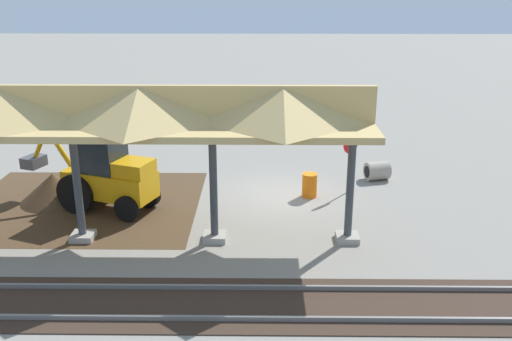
{
  "coord_description": "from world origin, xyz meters",
  "views": [
    {
      "loc": [
        0.75,
        19.99,
        7.96
      ],
      "look_at": [
        0.97,
        1.73,
        1.6
      ],
      "focal_mm": 40.0,
      "sensor_mm": 36.0,
      "label": 1
    }
  ],
  "objects": [
    {
      "name": "rail_tracks",
      "position": [
        0.0,
        7.51,
        0.03
      ],
      "size": [
        60.0,
        2.58,
        0.15
      ],
      "color": "slate",
      "rests_on": "ground"
    },
    {
      "name": "ground_plane",
      "position": [
        0.0,
        0.0,
        0.0
      ],
      "size": [
        120.0,
        120.0,
        0.0
      ],
      "primitive_type": "plane",
      "color": "gray"
    },
    {
      "name": "traffic_barrel",
      "position": [
        -1.01,
        0.07,
        0.45
      ],
      "size": [
        0.56,
        0.56,
        0.9
      ],
      "primitive_type": "cylinder",
      "color": "orange",
      "rests_on": "ground"
    },
    {
      "name": "dirt_mound",
      "position": [
        8.38,
        0.63,
        0.0
      ],
      "size": [
        4.96,
        4.96,
        2.12
      ],
      "primitive_type": "cone",
      "color": "#4C3823",
      "rests_on": "ground"
    },
    {
      "name": "dirt_work_zone",
      "position": [
        7.23,
        0.99,
        0.0
      ],
      "size": [
        8.3,
        7.0,
        0.01
      ],
      "primitive_type": "cube",
      "color": "#4C3823",
      "rests_on": "ground"
    },
    {
      "name": "concrete_pipe",
      "position": [
        -3.9,
        -1.81,
        0.37
      ],
      "size": [
        1.07,
        0.96,
        0.74
      ],
      "color": "#9E9384",
      "rests_on": "ground"
    },
    {
      "name": "stop_sign",
      "position": [
        -2.54,
        -0.4,
        1.66
      ],
      "size": [
        0.62,
        0.49,
        2.31
      ],
      "color": "gray",
      "rests_on": "ground"
    },
    {
      "name": "backhoe",
      "position": [
        6.22,
        1.3,
        1.27
      ],
      "size": [
        5.23,
        2.93,
        2.82
      ],
      "color": "orange",
      "rests_on": "ground"
    }
  ]
}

